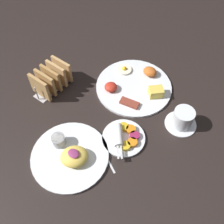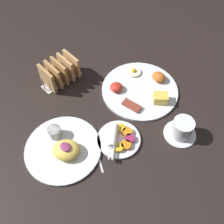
% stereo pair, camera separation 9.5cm
% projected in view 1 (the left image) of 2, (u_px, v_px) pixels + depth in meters
% --- Properties ---
extents(ground_plane, '(3.00, 3.00, 0.00)m').
position_uv_depth(ground_plane, '(93.00, 114.00, 0.98)').
color(ground_plane, black).
extents(plate_breakfast, '(0.32, 0.32, 0.05)m').
position_uv_depth(plate_breakfast, '(135.00, 86.00, 1.05)').
color(plate_breakfast, white).
rests_on(plate_breakfast, ground_plane).
extents(plate_condiments, '(0.16, 0.17, 0.04)m').
position_uv_depth(plate_condiments, '(124.00, 137.00, 0.91)').
color(plate_condiments, white).
rests_on(plate_condiments, ground_plane).
extents(plate_foreground, '(0.27, 0.27, 0.06)m').
position_uv_depth(plate_foreground, '(70.00, 154.00, 0.86)').
color(plate_foreground, white).
rests_on(plate_foreground, ground_plane).
extents(toast_rack, '(0.10, 0.18, 0.10)m').
position_uv_depth(toast_rack, '(52.00, 79.00, 1.02)').
color(toast_rack, '#B7B7BC').
rests_on(toast_rack, ground_plane).
extents(coffee_cup, '(0.12, 0.12, 0.08)m').
position_uv_depth(coffee_cup, '(182.00, 119.00, 0.92)').
color(coffee_cup, white).
rests_on(coffee_cup, ground_plane).
extents(teaspoon, '(0.12, 0.07, 0.01)m').
position_uv_depth(teaspoon, '(104.00, 152.00, 0.88)').
color(teaspoon, silver).
rests_on(teaspoon, ground_plane).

